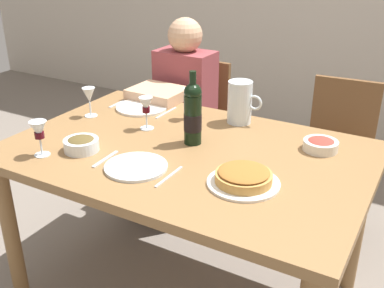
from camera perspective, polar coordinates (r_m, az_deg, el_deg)
name	(u,v)px	position (r m, az deg, el deg)	size (l,w,h in m)	color
dining_table	(186,169)	(1.97, -0.70, -3.07)	(1.50, 1.00, 0.76)	olive
wine_bottle	(193,114)	(1.93, 0.09, 3.79)	(0.08, 0.08, 0.32)	black
water_pitcher	(240,105)	(2.19, 5.95, 4.88)	(0.17, 0.12, 0.20)	silver
baked_tart	(244,177)	(1.66, 6.42, -4.15)	(0.27, 0.27, 0.06)	white
salad_bowl	(321,144)	(1.98, 15.67, -0.05)	(0.14, 0.14, 0.05)	silver
olive_bowl	(81,144)	(1.96, -13.58, 0.03)	(0.14, 0.14, 0.06)	silver
wine_glass_left_diner	(39,132)	(1.93, -18.46, 1.46)	(0.07, 0.07, 0.15)	silver
wine_glass_right_diner	(146,107)	(2.11, -5.73, 4.61)	(0.06, 0.06, 0.15)	silver
wine_glass_centre	(89,96)	(2.31, -12.64, 5.79)	(0.06, 0.06, 0.15)	silver
wine_glass_spare	(190,97)	(2.22, -0.20, 5.79)	(0.07, 0.07, 0.15)	silver
dinner_plate_left_setting	(136,167)	(1.78, -6.96, -2.81)	(0.24, 0.24, 0.01)	silver
dinner_plate_right_setting	(142,107)	(2.40, -6.24, 4.56)	(0.27, 0.27, 0.01)	white
fork_left_setting	(105,159)	(1.87, -10.68, -1.84)	(0.16, 0.01, 0.01)	silver
knife_left_setting	(169,177)	(1.71, -2.87, -4.07)	(0.18, 0.01, 0.01)	silver
knife_right_setting	(166,113)	(2.32, -3.21, 3.88)	(0.18, 0.01, 0.01)	silver
spoon_right_setting	(119,103)	(2.49, -9.07, 5.03)	(0.16, 0.01, 0.01)	silver
chair_left	(196,121)	(2.94, 0.44, 2.90)	(0.41, 0.41, 0.87)	brown
diner_left	(175,114)	(2.71, -2.11, 3.68)	(0.35, 0.51, 1.16)	#8E3D42
chair_right	(337,149)	(2.68, 17.54, -0.59)	(0.42, 0.42, 0.87)	brown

